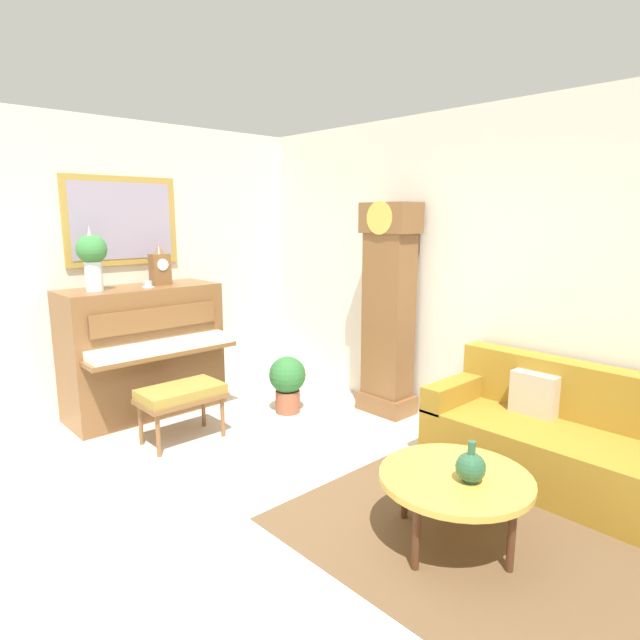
% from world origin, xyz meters
% --- Properties ---
extents(ground_plane, '(6.40, 6.00, 0.10)m').
position_xyz_m(ground_plane, '(0.00, 0.00, -0.05)').
color(ground_plane, beige).
extents(wall_left, '(0.13, 4.90, 2.80)m').
position_xyz_m(wall_left, '(-2.60, 0.01, 1.41)').
color(wall_left, silver).
rests_on(wall_left, ground_plane).
extents(wall_back, '(5.30, 0.13, 2.80)m').
position_xyz_m(wall_back, '(0.01, 2.40, 1.40)').
color(wall_back, silver).
rests_on(wall_back, ground_plane).
extents(area_rug, '(2.10, 1.50, 0.01)m').
position_xyz_m(area_rug, '(1.05, 0.77, 0.00)').
color(area_rug, brown).
rests_on(area_rug, ground_plane).
extents(piano, '(0.87, 1.44, 1.24)m').
position_xyz_m(piano, '(-2.23, 0.39, 0.63)').
color(piano, brown).
rests_on(piano, ground_plane).
extents(piano_bench, '(0.42, 0.70, 0.48)m').
position_xyz_m(piano_bench, '(-1.39, 0.32, 0.41)').
color(piano_bench, brown).
rests_on(piano_bench, ground_plane).
extents(grandfather_clock, '(0.52, 0.34, 2.03)m').
position_xyz_m(grandfather_clock, '(-0.66, 2.14, 0.96)').
color(grandfather_clock, brown).
rests_on(grandfather_clock, ground_plane).
extents(couch, '(1.90, 0.80, 0.84)m').
position_xyz_m(couch, '(1.15, 1.96, 0.31)').
color(couch, olive).
rests_on(couch, ground_plane).
extents(coffee_table, '(0.88, 0.88, 0.43)m').
position_xyz_m(coffee_table, '(1.02, 0.76, 0.40)').
color(coffee_table, gold).
rests_on(coffee_table, ground_plane).
extents(mantel_clock, '(0.13, 0.18, 0.38)m').
position_xyz_m(mantel_clock, '(-2.23, 0.61, 1.41)').
color(mantel_clock, brown).
rests_on(mantel_clock, piano).
extents(flower_vase, '(0.26, 0.26, 0.58)m').
position_xyz_m(flower_vase, '(-2.23, -0.02, 1.56)').
color(flower_vase, silver).
rests_on(flower_vase, piano).
extents(teacup, '(0.12, 0.12, 0.06)m').
position_xyz_m(teacup, '(-2.15, 0.43, 1.27)').
color(teacup, '#ADC6D6').
rests_on(teacup, piano).
extents(green_jug, '(0.17, 0.17, 0.24)m').
position_xyz_m(green_jug, '(1.12, 0.75, 0.52)').
color(green_jug, '#234C33').
rests_on(green_jug, coffee_table).
extents(potted_plant, '(0.36, 0.36, 0.56)m').
position_xyz_m(potted_plant, '(-1.30, 1.41, 0.32)').
color(potted_plant, '#935138').
rests_on(potted_plant, ground_plane).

